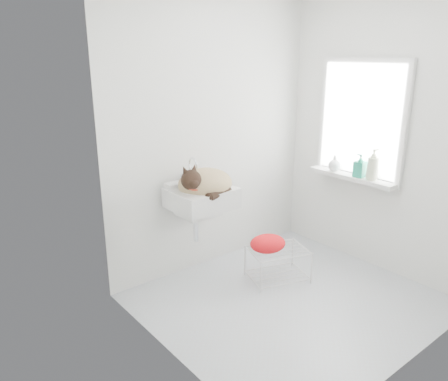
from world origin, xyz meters
TOP-DOWN VIEW (x-y plane):
  - floor at (0.00, 0.00)m, footprint 2.20×2.00m
  - back_wall at (0.00, 1.00)m, footprint 2.20×0.02m
  - right_wall at (1.10, 0.00)m, footprint 0.02×2.00m
  - left_wall at (-1.10, 0.00)m, footprint 0.02×2.00m
  - window_glass at (1.09, 0.20)m, footprint 0.01×0.80m
  - window_frame at (1.07, 0.20)m, footprint 0.04×0.90m
  - windowsill at (1.01, 0.20)m, footprint 0.16×0.88m
  - sink at (-0.33, 0.74)m, footprint 0.51×0.45m
  - faucet at (-0.33, 0.92)m, footprint 0.19×0.13m
  - cat at (-0.32, 0.72)m, footprint 0.51×0.42m
  - wire_rack at (0.18, 0.32)m, footprint 0.57×0.48m
  - towel at (0.09, 0.36)m, footprint 0.37×0.30m
  - bottle_a at (1.00, -0.01)m, footprint 0.12×0.12m
  - bottle_b at (1.00, 0.12)m, footprint 0.10×0.11m
  - bottle_c at (1.00, 0.40)m, footprint 0.15×0.15m

SIDE VIEW (x-z plane):
  - floor at x=0.00m, z-range -0.01..0.01m
  - wire_rack at x=0.18m, z-range 0.00..0.30m
  - towel at x=0.09m, z-range 0.26..0.39m
  - windowsill at x=1.01m, z-range 0.81..0.85m
  - sink at x=-0.33m, z-range 0.75..0.95m
  - bottle_a at x=1.00m, z-range 0.73..0.97m
  - bottle_b at x=1.00m, z-range 0.74..0.96m
  - bottle_c at x=1.00m, z-range 0.77..0.93m
  - cat at x=-0.32m, z-range 0.74..1.05m
  - faucet at x=-0.33m, z-range 0.90..1.08m
  - back_wall at x=0.00m, z-range 0.00..2.50m
  - right_wall at x=1.10m, z-range 0.00..2.50m
  - left_wall at x=-1.10m, z-range 0.00..2.50m
  - window_glass at x=1.09m, z-range 0.85..1.85m
  - window_frame at x=1.07m, z-range 0.80..1.90m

